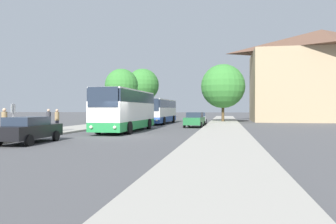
{
  "coord_description": "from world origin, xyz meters",
  "views": [
    {
      "loc": [
        7.25,
        -22.73,
        1.99
      ],
      "look_at": [
        1.35,
        10.67,
        1.64
      ],
      "focal_mm": 35.0,
      "sensor_mm": 36.0,
      "label": 1
    }
  ],
  "objects_px": {
    "pedestrian_walking_back": "(57,120)",
    "pedestrian_waiting_near": "(4,122)",
    "bus_front": "(126,110)",
    "pedestrian_waiting_far": "(49,120)",
    "bus_stop_sign": "(13,115)",
    "tree_left_far": "(143,85)",
    "tree_right_near": "(223,86)",
    "parked_car_left_curb": "(29,129)",
    "parked_car_right_near": "(195,120)",
    "parked_car_right_far": "(198,118)",
    "tree_left_near": "(121,85)",
    "bus_middle": "(160,111)"
  },
  "relations": [
    {
      "from": "bus_front",
      "to": "bus_stop_sign",
      "type": "distance_m",
      "value": 9.22
    },
    {
      "from": "tree_left_near",
      "to": "bus_stop_sign",
      "type": "bearing_deg",
      "value": -90.19
    },
    {
      "from": "parked_car_left_curb",
      "to": "bus_stop_sign",
      "type": "bearing_deg",
      "value": 133.57
    },
    {
      "from": "tree_left_far",
      "to": "parked_car_right_far",
      "type": "bearing_deg",
      "value": -55.34
    },
    {
      "from": "bus_middle",
      "to": "pedestrian_walking_back",
      "type": "relative_size",
      "value": 6.5
    },
    {
      "from": "bus_front",
      "to": "bus_middle",
      "type": "distance_m",
      "value": 14.86
    },
    {
      "from": "bus_middle",
      "to": "tree_left_far",
      "type": "xyz_separation_m",
      "value": [
        -6.33,
        15.55,
        4.59
      ]
    },
    {
      "from": "parked_car_right_near",
      "to": "tree_left_near",
      "type": "bearing_deg",
      "value": -36.97
    },
    {
      "from": "bus_front",
      "to": "pedestrian_walking_back",
      "type": "distance_m",
      "value": 5.8
    },
    {
      "from": "tree_left_near",
      "to": "bus_middle",
      "type": "bearing_deg",
      "value": -18.11
    },
    {
      "from": "bus_front",
      "to": "tree_right_near",
      "type": "height_order",
      "value": "tree_right_near"
    },
    {
      "from": "bus_front",
      "to": "parked_car_right_far",
      "type": "height_order",
      "value": "bus_front"
    },
    {
      "from": "tree_left_far",
      "to": "tree_left_near",
      "type": "bearing_deg",
      "value": -88.28
    },
    {
      "from": "bus_front",
      "to": "tree_left_near",
      "type": "xyz_separation_m",
      "value": [
        -5.91,
        16.79,
        3.36
      ]
    },
    {
      "from": "pedestrian_waiting_near",
      "to": "tree_left_far",
      "type": "bearing_deg",
      "value": 80.79
    },
    {
      "from": "bus_front",
      "to": "pedestrian_waiting_far",
      "type": "bearing_deg",
      "value": -143.76
    },
    {
      "from": "bus_middle",
      "to": "pedestrian_waiting_near",
      "type": "relative_size",
      "value": 6.22
    },
    {
      "from": "parked_car_right_near",
      "to": "pedestrian_waiting_near",
      "type": "height_order",
      "value": "pedestrian_waiting_near"
    },
    {
      "from": "bus_middle",
      "to": "tree_right_near",
      "type": "xyz_separation_m",
      "value": [
        8.19,
        5.58,
        3.53
      ]
    },
    {
      "from": "parked_car_right_far",
      "to": "pedestrian_waiting_near",
      "type": "distance_m",
      "value": 24.37
    },
    {
      "from": "tree_left_far",
      "to": "parked_car_right_near",
      "type": "bearing_deg",
      "value": -63.3
    },
    {
      "from": "parked_car_right_far",
      "to": "bus_stop_sign",
      "type": "bearing_deg",
      "value": 58.55
    },
    {
      "from": "bus_stop_sign",
      "to": "pedestrian_waiting_near",
      "type": "xyz_separation_m",
      "value": [
        -0.02,
        -0.91,
        -0.42
      ]
    },
    {
      "from": "bus_front",
      "to": "pedestrian_waiting_far",
      "type": "distance_m",
      "value": 6.47
    },
    {
      "from": "bus_front",
      "to": "pedestrian_walking_back",
      "type": "relative_size",
      "value": 6.1
    },
    {
      "from": "bus_middle",
      "to": "parked_car_right_near",
      "type": "xyz_separation_m",
      "value": [
        5.33,
        -7.64,
        -0.88
      ]
    },
    {
      "from": "bus_front",
      "to": "tree_left_far",
      "type": "distance_m",
      "value": 31.37
    },
    {
      "from": "bus_front",
      "to": "pedestrian_waiting_near",
      "type": "distance_m",
      "value": 9.96
    },
    {
      "from": "pedestrian_walking_back",
      "to": "tree_right_near",
      "type": "distance_m",
      "value": 26.88
    },
    {
      "from": "tree_left_near",
      "to": "tree_left_far",
      "type": "relative_size",
      "value": 0.82
    },
    {
      "from": "parked_car_right_far",
      "to": "pedestrian_waiting_far",
      "type": "xyz_separation_m",
      "value": [
        -10.4,
        -17.5,
        0.28
      ]
    },
    {
      "from": "bus_front",
      "to": "bus_stop_sign",
      "type": "relative_size",
      "value": 4.99
    },
    {
      "from": "pedestrian_waiting_far",
      "to": "tree_right_near",
      "type": "height_order",
      "value": "tree_right_near"
    },
    {
      "from": "parked_car_right_far",
      "to": "bus_front",
      "type": "bearing_deg",
      "value": 66.18
    },
    {
      "from": "parked_car_right_far",
      "to": "tree_left_far",
      "type": "height_order",
      "value": "tree_left_far"
    },
    {
      "from": "bus_front",
      "to": "tree_left_near",
      "type": "relative_size",
      "value": 1.47
    },
    {
      "from": "bus_front",
      "to": "parked_car_right_far",
      "type": "relative_size",
      "value": 2.43
    },
    {
      "from": "pedestrian_walking_back",
      "to": "tree_left_far",
      "type": "bearing_deg",
      "value": 165.74
    },
    {
      "from": "bus_middle",
      "to": "tree_left_far",
      "type": "relative_size",
      "value": 1.29
    },
    {
      "from": "tree_right_near",
      "to": "parked_car_right_far",
      "type": "bearing_deg",
      "value": -114.07
    },
    {
      "from": "pedestrian_walking_back",
      "to": "tree_left_far",
      "type": "distance_m",
      "value": 33.35
    },
    {
      "from": "bus_stop_sign",
      "to": "tree_left_near",
      "type": "bearing_deg",
      "value": 89.81
    },
    {
      "from": "pedestrian_walking_back",
      "to": "tree_right_near",
      "type": "bearing_deg",
      "value": 133.5
    },
    {
      "from": "parked_car_right_far",
      "to": "pedestrian_waiting_far",
      "type": "bearing_deg",
      "value": 56.2
    },
    {
      "from": "parked_car_left_curb",
      "to": "bus_stop_sign",
      "type": "distance_m",
      "value": 4.94
    },
    {
      "from": "parked_car_right_near",
      "to": "pedestrian_walking_back",
      "type": "xyz_separation_m",
      "value": [
        -10.51,
        -9.73,
        0.24
      ]
    },
    {
      "from": "parked_car_right_far",
      "to": "tree_left_far",
      "type": "bearing_deg",
      "value": -58.42
    },
    {
      "from": "tree_right_near",
      "to": "pedestrian_waiting_near",
      "type": "bearing_deg",
      "value": -116.63
    },
    {
      "from": "bus_front",
      "to": "pedestrian_waiting_far",
      "type": "height_order",
      "value": "bus_front"
    },
    {
      "from": "pedestrian_walking_back",
      "to": "pedestrian_waiting_near",
      "type": "bearing_deg",
      "value": -25.18
    }
  ]
}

